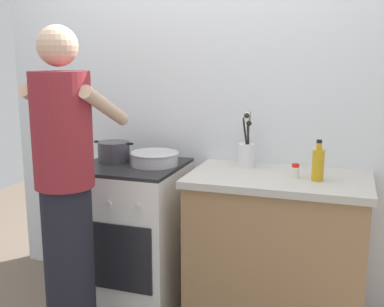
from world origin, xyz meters
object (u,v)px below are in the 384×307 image
at_px(oil_bottle, 318,164).
at_px(person, 66,194).
at_px(spice_bottle, 295,171).
at_px(pot, 114,152).
at_px(utensil_crock, 246,151).
at_px(mixing_bowl, 155,158).
at_px(stove_range, 134,234).

xyz_separation_m(oil_bottle, person, (-1.21, -0.53, -0.13)).
bearing_deg(spice_bottle, pot, 177.52).
xyz_separation_m(utensil_crock, person, (-0.78, -0.73, -0.14)).
bearing_deg(spice_bottle, person, -153.27).
relative_size(mixing_bowl, oil_bottle, 1.35).
xyz_separation_m(utensil_crock, oil_bottle, (0.43, -0.20, -0.01)).
height_order(mixing_bowl, oil_bottle, oil_bottle).
height_order(pot, spice_bottle, pot).
distance_m(oil_bottle, person, 1.33).
distance_m(pot, mixing_bowl, 0.28).
xyz_separation_m(pot, spice_bottle, (1.13, -0.05, -0.03)).
height_order(pot, person, person).
height_order(mixing_bowl, spice_bottle, mixing_bowl).
distance_m(mixing_bowl, person, 0.65).
distance_m(pot, spice_bottle, 1.13).
xyz_separation_m(stove_range, spice_bottle, (0.99, -0.01, 0.49)).
xyz_separation_m(pot, mixing_bowl, (0.28, -0.01, -0.02)).
xyz_separation_m(spice_bottle, person, (-1.09, -0.55, -0.08)).
relative_size(mixing_bowl, utensil_crock, 0.89).
height_order(pot, mixing_bowl, pot).
height_order(utensil_crock, spice_bottle, utensil_crock).
relative_size(spice_bottle, person, 0.05).
bearing_deg(stove_range, spice_bottle, -0.78).
relative_size(pot, person, 0.16).
bearing_deg(stove_range, oil_bottle, -1.87).
bearing_deg(pot, mixing_bowl, -1.30).
height_order(spice_bottle, person, person).
bearing_deg(pot, oil_bottle, -3.28).
bearing_deg(utensil_crock, mixing_bowl, -165.83).
bearing_deg(utensil_crock, spice_bottle, -29.78).
bearing_deg(person, utensil_crock, 43.05).
bearing_deg(stove_range, utensil_crock, 13.67).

